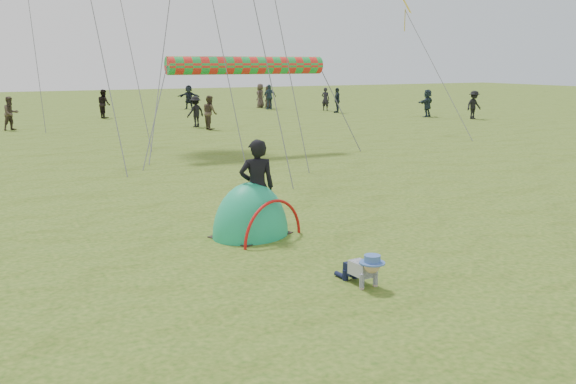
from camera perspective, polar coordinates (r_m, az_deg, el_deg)
name	(u,v)px	position (r m, az deg, el deg)	size (l,w,h in m)	color
ground	(374,268)	(10.77, 7.67, -6.71)	(140.00, 140.00, 0.00)	#275011
crawling_toddler	(364,268)	(9.87, 6.73, -6.74)	(0.50, 0.71, 0.54)	black
popup_tent	(251,235)	(12.65, -3.33, -3.85)	(1.63, 1.34, 2.11)	#17A567
standing_adult	(257,187)	(12.48, -2.78, 0.41)	(0.69, 0.45, 1.89)	black
crowd_person_1	(210,112)	(32.44, -6.96, 7.03)	(0.82, 0.64, 1.69)	#473A2D
crowd_person_2	(337,100)	(42.90, 4.39, 8.13)	(0.96, 0.40, 1.64)	#202934
crowd_person_3	(195,112)	(33.72, -8.22, 7.09)	(1.03, 0.59, 1.59)	black
crowd_person_4	(260,96)	(47.58, -2.47, 8.55)	(0.85, 0.56, 1.75)	#453832
crowd_person_5	(189,97)	(46.57, -8.81, 8.33)	(1.57, 0.50, 1.70)	black
crowd_person_7	(104,104)	(40.24, -16.05, 7.55)	(0.83, 0.65, 1.71)	black
crowd_person_8	(269,97)	(45.83, -1.66, 8.44)	(1.02, 0.43, 1.74)	#283C49
crowd_person_9	(474,105)	(39.64, 16.19, 7.45)	(1.07, 0.61, 1.66)	black
crowd_person_10	(268,97)	(46.85, -1.76, 8.43)	(0.79, 0.52, 1.62)	black
crowd_person_11	(427,103)	(40.46, 12.28, 7.72)	(1.55, 0.49, 1.67)	#24333D
crowd_person_12	(325,99)	(44.80, 3.35, 8.25)	(0.58, 0.38, 1.58)	black
crowd_person_13	(11,113)	(34.68, -23.42, 6.43)	(0.80, 0.63, 1.66)	#45382F
rainbow_tube_kite	(247,65)	(23.65, -3.64, 11.17)	(0.64, 0.64, 5.98)	red
diamond_kite_7	(405,3)	(32.32, 10.40, 16.17)	(1.04, 1.04, 0.00)	#E2B80D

